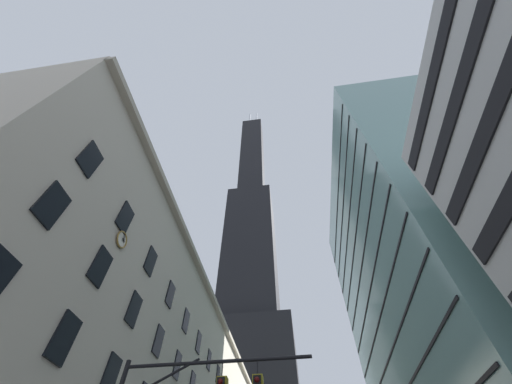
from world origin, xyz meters
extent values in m
cube|color=#B2A893|center=(-10.75, 31.75, 23.66)|extent=(0.70, 75.51, 0.60)
cube|color=black|center=(-10.95, 3.00, 8.20)|extent=(0.14, 1.40, 2.20)
cube|color=black|center=(-10.95, 8.00, 8.20)|extent=(0.14, 1.40, 2.20)
cube|color=black|center=(-10.95, -2.00, 12.40)|extent=(0.14, 1.40, 2.20)
cube|color=black|center=(-10.95, 3.00, 12.40)|extent=(0.14, 1.40, 2.20)
cube|color=black|center=(-10.95, 8.00, 12.40)|extent=(0.14, 1.40, 2.20)
cube|color=black|center=(-10.95, 13.00, 12.40)|extent=(0.14, 1.40, 2.20)
cube|color=black|center=(-10.95, 18.00, 12.40)|extent=(0.14, 1.40, 2.20)
cube|color=black|center=(-10.95, 23.00, 12.40)|extent=(0.14, 1.40, 2.20)
cube|color=black|center=(-10.95, -2.00, 16.60)|extent=(0.14, 1.40, 2.20)
cube|color=black|center=(-10.95, 3.00, 16.60)|extent=(0.14, 1.40, 2.20)
cube|color=black|center=(-10.95, 8.00, 16.60)|extent=(0.14, 1.40, 2.20)
cube|color=black|center=(-10.95, 13.00, 16.60)|extent=(0.14, 1.40, 2.20)
cube|color=black|center=(-10.95, 18.00, 16.60)|extent=(0.14, 1.40, 2.20)
cube|color=black|center=(-10.95, 23.00, 16.60)|extent=(0.14, 1.40, 2.20)
cube|color=black|center=(-10.95, 28.00, 16.60)|extent=(0.14, 1.40, 2.20)
cube|color=black|center=(-10.95, 33.00, 16.60)|extent=(0.14, 1.40, 2.20)
torus|color=olive|center=(-10.88, 3.63, 15.09)|extent=(0.11, 1.23, 1.23)
cylinder|color=silver|center=(-10.92, 3.63, 15.09)|extent=(0.05, 1.06, 1.06)
cube|color=black|center=(-10.85, 3.76, 15.14)|extent=(0.03, 0.32, 0.19)
cube|color=black|center=(-10.85, 3.78, 15.26)|extent=(0.03, 0.35, 0.40)
cube|color=black|center=(-15.09, 84.17, 78.41)|extent=(20.26, 20.26, 66.03)
cube|color=black|center=(-15.09, 84.17, 152.70)|extent=(13.02, 13.02, 82.54)
cylinder|color=silver|center=(-17.70, 84.17, 206.56)|extent=(1.20, 1.20, 25.19)
cylinder|color=silver|center=(-12.49, 84.17, 206.56)|extent=(1.20, 1.20, 25.19)
cube|color=black|center=(10.95, -1.47, 15.00)|extent=(0.16, 12.27, 1.10)
cube|color=black|center=(10.95, -1.47, 18.00)|extent=(0.16, 12.27, 1.10)
cube|color=black|center=(10.95, -1.47, 21.00)|extent=(0.16, 12.27, 1.10)
cube|color=gray|center=(20.06, 28.09, 25.25)|extent=(18.11, 39.68, 50.49)
cube|color=black|center=(10.96, 28.09, 16.00)|extent=(0.12, 38.68, 0.24)
cube|color=black|center=(10.96, 28.09, 20.00)|extent=(0.12, 38.68, 0.24)
cube|color=black|center=(10.96, 28.09, 24.00)|extent=(0.12, 38.68, 0.24)
cube|color=black|center=(10.96, 28.09, 28.00)|extent=(0.12, 38.68, 0.24)
cube|color=black|center=(10.96, 28.09, 32.00)|extent=(0.12, 38.68, 0.24)
cube|color=black|center=(10.96, 28.09, 36.00)|extent=(0.12, 38.68, 0.24)
cube|color=black|center=(10.96, 28.09, 40.00)|extent=(0.12, 38.68, 0.24)
cube|color=black|center=(10.96, 28.09, 44.00)|extent=(0.12, 38.68, 0.24)
cylinder|color=black|center=(-3.01, 2.51, 6.51)|extent=(7.72, 0.14, 0.14)
cylinder|color=black|center=(-5.33, 2.51, 5.91)|extent=(3.17, 0.10, 1.60)
cylinder|color=black|center=(-2.76, 2.51, 6.21)|extent=(0.04, 0.04, 0.60)
sphere|color=#450808|center=(-2.76, 2.35, 5.74)|extent=(0.20, 0.20, 0.20)
cylinder|color=black|center=(-1.34, 2.51, 6.21)|extent=(0.04, 0.04, 0.60)
sphere|color=#450808|center=(-1.34, 2.35, 5.74)|extent=(0.20, 0.20, 0.20)
camera|label=1|loc=(0.35, -9.92, 1.72)|focal=20.21mm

